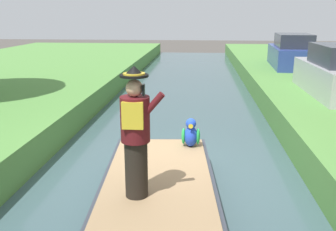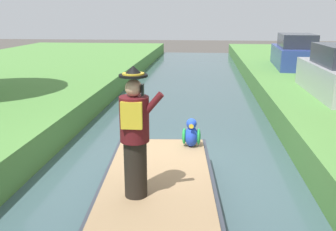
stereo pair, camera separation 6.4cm
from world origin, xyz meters
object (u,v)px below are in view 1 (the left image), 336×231
(boat, at_px, (158,198))
(parrot_plush, at_px, (191,134))
(parked_car_blue, at_px, (292,53))
(person_pirate, at_px, (136,134))

(boat, relative_size, parrot_plush, 7.58)
(parrot_plush, xyz_separation_m, parked_car_blue, (4.33, 10.69, 0.50))
(person_pirate, height_order, parrot_plush, person_pirate)
(boat, distance_m, person_pirate, 1.36)
(boat, xyz_separation_m, parked_car_blue, (4.80, 12.27, 1.06))
(parrot_plush, distance_m, parked_car_blue, 11.55)
(boat, height_order, person_pirate, person_pirate)
(parrot_plush, relative_size, parked_car_blue, 0.14)
(boat, distance_m, parrot_plush, 1.73)
(parked_car_blue, bearing_deg, boat, -111.36)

